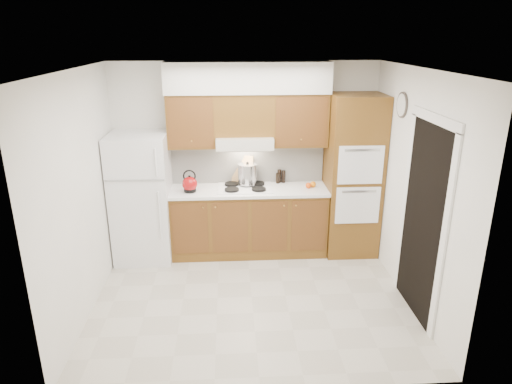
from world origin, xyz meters
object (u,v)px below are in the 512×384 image
(kettle, at_px, (190,184))
(stock_pot, at_px, (248,174))
(oven_cabinet, at_px, (353,176))
(fridge, at_px, (142,198))

(kettle, distance_m, stock_pot, 0.81)
(oven_cabinet, bearing_deg, stock_pot, 173.73)
(kettle, bearing_deg, fridge, 166.43)
(oven_cabinet, bearing_deg, kettle, -178.31)
(oven_cabinet, height_order, stock_pot, oven_cabinet)
(fridge, relative_size, stock_pot, 6.30)
(fridge, relative_size, kettle, 8.56)
(kettle, xyz_separation_m, stock_pot, (0.78, 0.22, 0.06))
(oven_cabinet, relative_size, stock_pot, 8.05)
(fridge, distance_m, oven_cabinet, 2.86)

